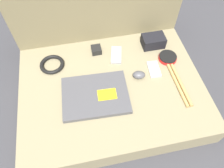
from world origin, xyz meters
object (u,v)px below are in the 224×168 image
Objects in this scene: camera_pouch at (153,41)px; charger_brick at (96,50)px; phone_silver at (116,55)px; phone_black at (154,69)px; computer_mouse at (139,75)px; laptop at (95,95)px; speaker_puck at (168,58)px.

charger_brick is (-0.33, 0.01, -0.02)m from camera_pouch.
phone_silver is 1.23× the size of phone_black.
computer_mouse is 1.27× the size of charger_brick.
laptop is 0.47m from camera_pouch.
camera_pouch is (0.05, 0.18, 0.03)m from phone_black.
computer_mouse is (0.24, 0.07, 0.01)m from laptop.
computer_mouse reaches higher than phone_silver.
phone_black is (0.17, -0.14, -0.00)m from phone_silver.
phone_black is 0.18m from camera_pouch.
laptop is 0.25m from computer_mouse.
speaker_puck is 0.79× the size of camera_pouch.
laptop reaches higher than phone_silver.
phone_silver is (-0.27, 0.08, -0.01)m from speaker_puck.
computer_mouse is 0.73× the size of speaker_puck.
laptop is 2.64× the size of camera_pouch.
computer_mouse is 0.58× the size of camera_pouch.
laptop reaches higher than phone_black.
speaker_puck is at bearing -19.46° from charger_brick.
charger_brick is (-0.28, 0.19, 0.01)m from phone_black.
phone_silver is 0.12m from charger_brick.
computer_mouse reaches higher than speaker_puck.
computer_mouse reaches higher than charger_brick.
camera_pouch reaches higher than charger_brick.
charger_brick is (-0.10, 0.05, 0.01)m from phone_silver.
charger_brick reaches higher than phone_black.
camera_pouch is at bearing 23.22° from phone_silver.
phone_silver is (-0.08, 0.17, -0.01)m from computer_mouse.
laptop is 0.45m from speaker_puck.
charger_brick is at bearing 82.64° from laptop.
phone_black is (-0.10, -0.06, -0.01)m from speaker_puck.
camera_pouch reaches higher than phone_silver.
laptop is 3.35× the size of speaker_puck.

